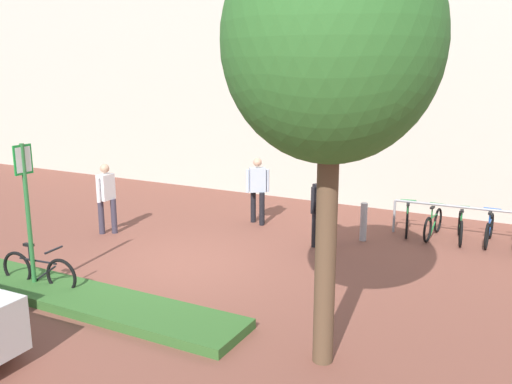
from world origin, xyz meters
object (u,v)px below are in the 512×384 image
Objects in this scene: person_casual_tan at (106,194)px; person_suited_navy at (322,205)px; tree_sidewalk at (332,44)px; parking_sign_post at (26,197)px; bike_rack_cluster at (475,228)px; bollard_steel at (364,222)px; bike_at_sign at (39,271)px; person_shirt_blue at (258,186)px.

person_casual_tan is 1.00× the size of person_suited_navy.
tree_sidewalk is 2.14× the size of parking_sign_post.
bike_rack_cluster is 2.56m from bollard_steel.
person_suited_navy is at bearing -145.32° from bike_rack_cluster.
person_casual_tan is at bearing -164.56° from person_suited_navy.
bike_at_sign is at bearing -134.84° from bike_rack_cluster.
person_casual_tan is (-2.82, -2.47, 0.00)m from person_shirt_blue.
bollard_steel is at bearing 22.54° from person_casual_tan.
bike_at_sign is 7.06m from bollard_steel.
person_casual_tan is at bearing -138.80° from person_shirt_blue.
bike_at_sign is 1.86× the size of bollard_steel.
tree_sidewalk reaches higher than person_casual_tan.
parking_sign_post is 6.02m from person_shirt_blue.
person_shirt_blue is at bearing -169.35° from bike_rack_cluster.
person_shirt_blue reaches higher than bollard_steel.
tree_sidewalk reaches higher than bike_rack_cluster.
tree_sidewalk is 6.39× the size of bollard_steel.
tree_sidewalk reaches higher than parking_sign_post.
parking_sign_post reaches higher than bollard_steel.
tree_sidewalk is 1.53× the size of bike_rack_cluster.
person_suited_navy is at bearing -124.23° from bollard_steel.
person_suited_navy is at bearing 111.37° from tree_sidewalk.
bike_rack_cluster is 2.18× the size of person_suited_navy.
person_suited_navy is at bearing 51.44° from parking_sign_post.
parking_sign_post reaches higher than person_shirt_blue.
person_suited_navy is (-2.97, -2.06, 0.64)m from bike_rack_cluster.
person_casual_tan and person_suited_navy have the same top height.
bollard_steel is (4.32, 5.59, 0.10)m from bike_at_sign.
bike_rack_cluster is 2.18× the size of person_casual_tan.
bike_rack_cluster is at bearing 79.80° from tree_sidewalk.
person_suited_navy is at bearing 51.55° from bike_at_sign.
person_shirt_blue reaches higher than bike_at_sign.
tree_sidewalk is at bearing 0.69° from bike_at_sign.
person_suited_navy is (3.67, 4.62, 0.63)m from bike_at_sign.
person_shirt_blue is (-5.16, -0.97, 0.64)m from bike_rack_cluster.
tree_sidewalk is 6.78m from bollard_steel.
tree_sidewalk is 3.34× the size of person_shirt_blue.
tree_sidewalk is 7.62m from person_shirt_blue.
person_shirt_blue and person_casual_tan have the same top height.
parking_sign_post is 1.56× the size of person_casual_tan.
bike_at_sign is 5.93m from person_suited_navy.
person_suited_navy is (5.01, 1.38, 0.00)m from person_casual_tan.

